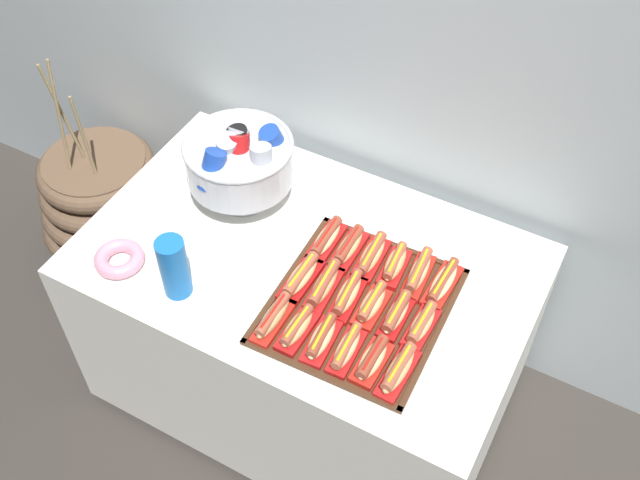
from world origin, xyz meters
name	(u,v)px	position (x,y,z in m)	size (l,w,h in m)	color
ground_plane	(309,387)	(0.00, 0.00, 0.00)	(10.00, 10.00, 0.00)	#38332D
back_wall	(394,12)	(0.00, 0.53, 1.30)	(6.00, 0.10, 2.60)	#B2BCC1
buffet_table	(308,327)	(0.00, 0.00, 0.39)	(1.36, 0.85, 0.75)	white
floor_vase	(107,206)	(-1.08, 0.23, 0.24)	(0.56, 0.56, 0.96)	brown
serving_tray	(359,306)	(0.22, -0.09, 0.75)	(0.50, 0.54, 0.01)	#472B19
hot_dog_0	(273,318)	(0.04, -0.26, 0.79)	(0.06, 0.17, 0.06)	red
hot_dog_1	(297,328)	(0.11, -0.26, 0.78)	(0.06, 0.16, 0.06)	red
hot_dog_2	(322,338)	(0.19, -0.25, 0.78)	(0.07, 0.17, 0.06)	red
hot_dog_3	(347,349)	(0.26, -0.25, 0.79)	(0.07, 0.16, 0.06)	red
hot_dog_4	(372,360)	(0.34, -0.25, 0.78)	(0.07, 0.15, 0.06)	red
hot_dog_5	(398,370)	(0.41, -0.25, 0.79)	(0.06, 0.18, 0.06)	red
hot_dog_6	(301,277)	(0.03, -0.09, 0.78)	(0.07, 0.18, 0.06)	#B21414
hot_dog_7	(324,285)	(0.11, -0.09, 0.79)	(0.07, 0.18, 0.06)	red
hot_dog_8	(348,295)	(0.18, -0.09, 0.79)	(0.07, 0.18, 0.06)	#B21414
hot_dog_9	(372,304)	(0.26, -0.09, 0.79)	(0.07, 0.15, 0.06)	red
hot_dog_10	(396,314)	(0.33, -0.08, 0.79)	(0.06, 0.16, 0.06)	#B21414
hot_dog_11	(421,325)	(0.41, -0.08, 0.78)	(0.06, 0.16, 0.06)	red
hot_dog_12	(326,239)	(0.03, 0.07, 0.78)	(0.07, 0.18, 0.06)	red
hot_dog_13	(349,247)	(0.10, 0.07, 0.78)	(0.07, 0.17, 0.06)	red
hot_dog_14	(371,256)	(0.18, 0.08, 0.78)	(0.07, 0.18, 0.06)	red
hot_dog_15	(395,264)	(0.25, 0.08, 0.79)	(0.08, 0.16, 0.06)	red
hot_dog_16	(419,273)	(0.33, 0.08, 0.79)	(0.07, 0.18, 0.06)	red
hot_dog_17	(443,283)	(0.40, 0.08, 0.78)	(0.07, 0.18, 0.06)	red
punch_bowl	(240,160)	(-0.31, 0.13, 0.91)	(0.34, 0.35, 0.28)	silver
cup_stack	(174,267)	(-0.27, -0.28, 0.85)	(0.08, 0.08, 0.21)	blue
donut	(119,259)	(-0.48, -0.28, 0.77)	(0.15, 0.15, 0.04)	pink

